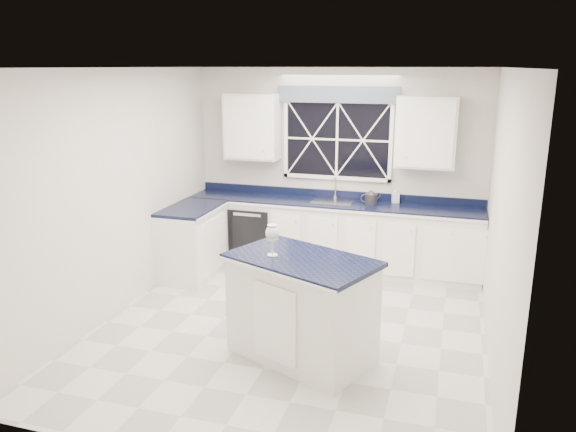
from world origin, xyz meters
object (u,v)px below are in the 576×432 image
(island, at_px, (302,308))
(wine_glass, at_px, (272,234))
(dishwasher, at_px, (256,233))
(kettle, at_px, (371,197))
(soap_bottle, at_px, (396,195))
(faucet, at_px, (335,188))

(island, distance_m, wine_glass, 0.76)
(dishwasher, bearing_deg, kettle, 1.70)
(island, relative_size, soap_bottle, 7.47)
(dishwasher, distance_m, soap_bottle, 2.04)
(soap_bottle, bearing_deg, wine_glass, -107.01)
(wine_glass, relative_size, soap_bottle, 1.43)
(faucet, xyz_separation_m, soap_bottle, (0.82, 0.02, -0.05))
(wine_glass, distance_m, soap_bottle, 2.85)
(kettle, relative_size, wine_glass, 0.89)
(faucet, xyz_separation_m, wine_glass, (-0.01, -2.70, 0.11))
(dishwasher, xyz_separation_m, island, (1.37, -2.49, 0.10))
(wine_glass, bearing_deg, island, 3.21)
(faucet, xyz_separation_m, island, (0.27, -2.69, -0.59))
(wine_glass, bearing_deg, dishwasher, 113.49)
(faucet, bearing_deg, dishwasher, -169.98)
(dishwasher, relative_size, island, 0.53)
(wine_glass, bearing_deg, soap_bottle, 72.99)
(faucet, bearing_deg, wine_glass, -90.19)
(soap_bottle, bearing_deg, kettle, -151.70)
(island, distance_m, kettle, 2.61)
(dishwasher, bearing_deg, faucet, 10.02)
(dishwasher, distance_m, kettle, 1.73)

